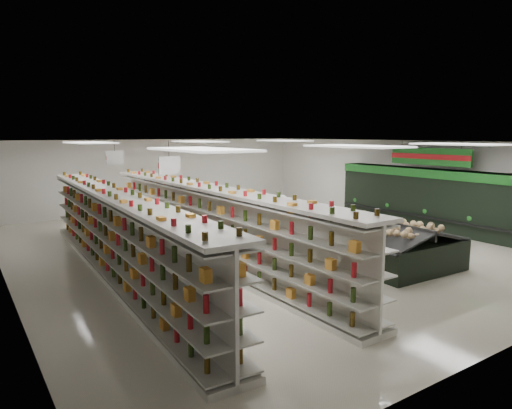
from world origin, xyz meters
TOP-DOWN VIEW (x-y plane):
  - floor at (0.00, 0.00)m, footprint 16.00×16.00m
  - ceiling at (0.00, 0.00)m, footprint 14.00×16.00m
  - wall_back at (0.00, 8.00)m, footprint 14.00×0.02m
  - wall_left at (-7.00, 0.00)m, footprint 0.02×16.00m
  - wall_right at (7.00, 0.00)m, footprint 0.02×16.00m
  - produce_wall_case at (6.53, -1.50)m, footprint 0.93×8.00m
  - aisle_sign_near at (-3.80, -2.00)m, footprint 0.52×0.06m
  - aisle_sign_far at (-3.80, 2.00)m, footprint 0.52×0.06m
  - hortifruti_banner at (6.25, -1.50)m, footprint 0.12×3.20m
  - gondola_left at (-4.66, -0.76)m, footprint 1.40×11.91m
  - gondola_center at (-2.18, -0.75)m, footprint 1.01×11.91m
  - produce_island at (1.74, -1.28)m, footprint 3.06×7.84m
  - soda_endcap at (-0.39, 6.15)m, footprint 1.27×0.90m
  - shopper_main at (-0.94, -2.27)m, footprint 0.80×0.65m
  - shopper_background at (-2.80, 4.19)m, footprint 0.63×0.84m

SIDE VIEW (x-z plane):
  - floor at x=0.00m, z-range 0.00..0.00m
  - produce_island at x=1.74m, z-range -0.05..1.11m
  - soda_endcap at x=-0.39m, z-range -0.02..1.55m
  - shopper_background at x=-2.80m, z-range 0.00..1.53m
  - gondola_left at x=-4.66m, z-range -0.08..1.98m
  - gondola_center at x=-2.18m, z-range -0.08..1.98m
  - shopper_main at x=-0.94m, z-range 0.00..1.91m
  - produce_wall_case at x=6.53m, z-range 0.14..2.34m
  - wall_back at x=0.00m, z-range 0.00..3.20m
  - wall_left at x=-7.00m, z-range 0.00..3.20m
  - wall_right at x=7.00m, z-range 0.00..3.20m
  - hortifruti_banner at x=6.25m, z-range 2.18..3.13m
  - aisle_sign_near at x=-3.80m, z-range 2.38..3.13m
  - aisle_sign_far at x=-3.80m, z-range 2.38..3.13m
  - ceiling at x=0.00m, z-range 3.19..3.21m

